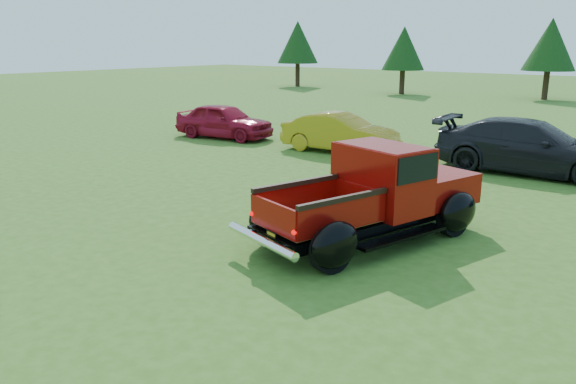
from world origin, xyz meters
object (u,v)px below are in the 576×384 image
(show_car_grey, at_px, (530,147))
(show_car_yellow, at_px, (340,133))
(tree_mid_left, at_px, (550,45))
(tree_far_west, at_px, (298,42))
(pickup_truck, at_px, (381,193))
(tree_west, at_px, (404,48))
(show_car_red, at_px, (224,121))

(show_car_grey, bearing_deg, show_car_yellow, 93.14)
(tree_mid_left, distance_m, show_car_yellow, 23.05)
(tree_mid_left, distance_m, show_car_grey, 22.99)
(tree_far_west, xyz_separation_m, show_car_grey, (24.31, -21.21, -2.78))
(pickup_truck, height_order, show_car_yellow, pickup_truck)
(show_car_yellow, distance_m, show_car_grey, 5.85)
(tree_far_west, xyz_separation_m, pickup_truck, (23.69, -28.42, -2.70))
(tree_west, xyz_separation_m, show_car_grey, (14.31, -20.21, -2.37))
(tree_mid_left, bearing_deg, show_car_red, -103.32)
(tree_far_west, xyz_separation_m, tree_mid_left, (19.00, 1.00, -0.14))
(show_car_red, xyz_separation_m, show_car_yellow, (5.00, 0.36, -0.01))
(tree_west, height_order, tree_mid_left, tree_mid_left)
(tree_far_west, xyz_separation_m, show_car_red, (13.50, -22.24, -2.87))
(show_car_grey, bearing_deg, tree_far_west, 45.46)
(tree_west, distance_m, tree_mid_left, 9.22)
(tree_far_west, relative_size, show_car_grey, 1.02)
(tree_west, distance_m, show_car_red, 21.66)
(tree_far_west, distance_m, pickup_truck, 37.10)
(show_car_red, xyz_separation_m, show_car_grey, (10.81, 1.03, 0.09))
(tree_far_west, distance_m, show_car_grey, 32.38)
(show_car_grey, bearing_deg, show_car_red, 91.99)
(show_car_red, bearing_deg, tree_far_west, 22.93)
(tree_west, bearing_deg, show_car_grey, -54.71)
(show_car_yellow, relative_size, show_car_grey, 0.76)
(show_car_red, bearing_deg, pickup_truck, -129.58)
(tree_mid_left, height_order, show_car_grey, tree_mid_left)
(pickup_truck, distance_m, show_car_red, 11.92)
(tree_far_west, bearing_deg, show_car_grey, -41.11)
(tree_west, relative_size, show_car_grey, 0.90)
(show_car_grey, bearing_deg, tree_west, 31.86)
(tree_west, bearing_deg, show_car_yellow, -67.85)
(tree_mid_left, height_order, show_car_yellow, tree_mid_left)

